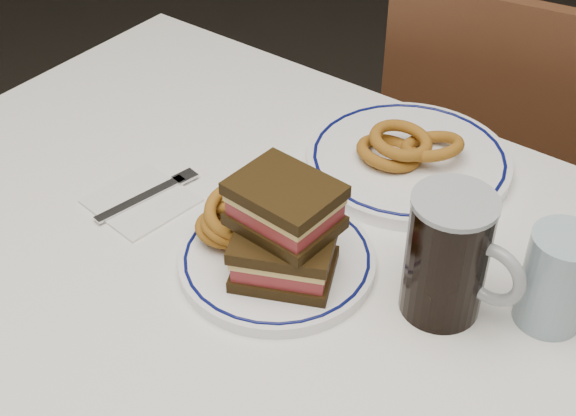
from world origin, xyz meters
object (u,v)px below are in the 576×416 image
Objects in this scene: chair_far at (492,164)px; beer_mug at (450,256)px; far_plate at (409,160)px; main_plate at (277,260)px; reuben_sandwich at (284,231)px.

beer_mug is (0.21, -0.66, 0.35)m from chair_far.
far_plate is (-0.17, 0.22, -0.07)m from beer_mug.
main_plate is 1.67× the size of reuben_sandwich.
reuben_sandwich reaches higher than main_plate.
main_plate is at bearing 149.48° from reuben_sandwich.
main_plate is 0.07m from reuben_sandwich.
far_plate is (0.03, -0.44, 0.28)m from chair_far.
main_plate is 0.28m from far_plate.
beer_mug reaches higher than reuben_sandwich.
beer_mug is (0.18, 0.07, 0.00)m from reuben_sandwich.
chair_far reaches higher than far_plate.
chair_far is at bearing 90.64° from main_plate.
reuben_sandwich is at bearing -157.74° from beer_mug.
chair_far is 0.78m from beer_mug.
main_plate is 0.22m from beer_mug.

